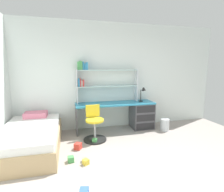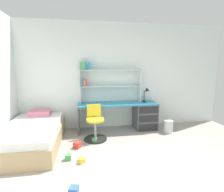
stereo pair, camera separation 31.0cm
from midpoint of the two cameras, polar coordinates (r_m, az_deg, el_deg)
name	(u,v)px [view 2 (the right image)]	position (r m, az deg, el deg)	size (l,w,h in m)	color
room_shell	(58,81)	(3.17, -14.70, 4.78)	(6.02, 6.45, 2.78)	silver
desk	(138,114)	(4.68, 10.45, -5.89)	(2.04, 0.54, 0.72)	teal
bookshelf_hutch	(102,78)	(4.45, -1.22, 5.94)	(1.60, 0.22, 1.06)	silver
desk_lamp	(147,93)	(4.63, 13.37, 1.10)	(0.20, 0.17, 0.38)	black
swivel_chair	(95,126)	(3.99, -3.35, -9.94)	(0.52, 0.52, 0.78)	black
bed_platform	(33,135)	(3.95, -22.67, -11.91)	(1.10, 1.90, 0.60)	tan
waste_bin	(168,126)	(4.71, 19.93, -9.41)	(0.23, 0.23, 0.31)	silver
toy_block_natural_0	(81,158)	(3.27, -7.43, -19.82)	(0.07, 0.07, 0.07)	tan
toy_block_blue_1	(74,191)	(2.56, -8.71, -28.67)	(0.11, 0.11, 0.11)	#3860B7
toy_block_red_2	(77,145)	(3.71, -9.00, -15.70)	(0.13, 0.13, 0.13)	red
toy_block_green_3	(95,140)	(3.92, -3.46, -14.38)	(0.09, 0.09, 0.09)	#479E51
toy_block_yellow_4	(82,161)	(3.19, -7.06, -20.46)	(0.09, 0.09, 0.09)	gold
toy_block_green_5	(68,157)	(3.31, -11.65, -19.26)	(0.10, 0.10, 0.10)	#479E51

